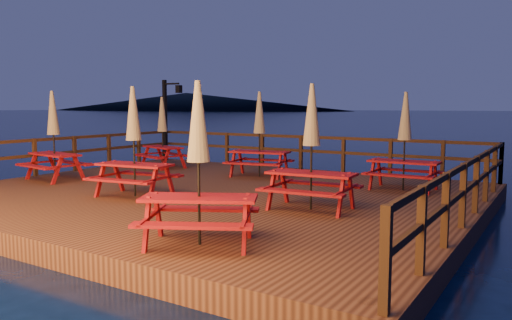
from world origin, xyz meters
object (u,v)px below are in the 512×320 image
object	(u,v)px
picnic_table_0	(54,134)
lamp_post	(168,112)
picnic_table_2	(162,131)
picnic_table_1	(199,161)

from	to	relation	value
picnic_table_0	lamp_post	bearing A→B (deg)	105.45
lamp_post	picnic_table_0	xyz separation A→B (m)	(0.70, -5.42, -0.52)
picnic_table_0	picnic_table_2	size ratio (longest dim) A/B	1.05
lamp_post	picnic_table_2	size ratio (longest dim) A/B	1.29
lamp_post	picnic_table_1	world-z (taller)	lamp_post
lamp_post	picnic_table_1	bearing A→B (deg)	-45.89
picnic_table_1	picnic_table_0	bearing A→B (deg)	130.38
picnic_table_0	picnic_table_2	world-z (taller)	picnic_table_0
picnic_table_0	picnic_table_2	distance (m)	3.73
lamp_post	picnic_table_0	bearing A→B (deg)	-82.67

